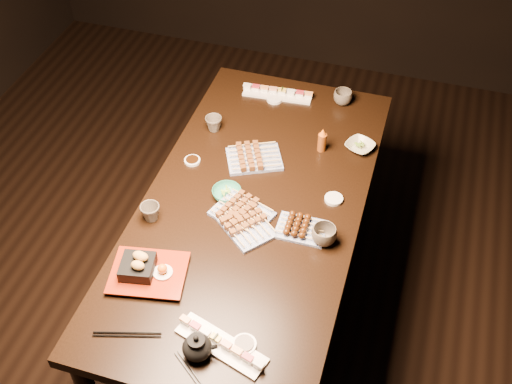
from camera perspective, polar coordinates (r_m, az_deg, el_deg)
ground at (r=3.15m, az=-5.13°, el=-13.49°), size 5.00×5.00×0.00m
dining_table at (r=2.96m, az=-0.28°, el=-6.04°), size 1.27×1.95×0.75m
sushi_platter_near at (r=2.25m, az=-3.12°, el=-13.26°), size 0.35×0.19×0.04m
sushi_platter_far at (r=3.23m, az=1.94°, el=8.91°), size 0.35×0.12×0.04m
yakitori_plate_center at (r=2.61m, az=-1.27°, el=-1.63°), size 0.28×0.24×0.06m
yakitori_plate_right at (r=2.57m, az=-0.89°, el=-2.74°), size 0.28×0.27×0.06m
yakitori_plate_left at (r=2.85m, az=-0.16°, el=3.27°), size 0.29×0.26×0.06m
tsukune_plate at (r=2.56m, az=4.06°, el=-3.07°), size 0.20×0.15×0.05m
edamame_bowl_green at (r=2.69m, az=-2.62°, el=-0.12°), size 0.16×0.16×0.04m
edamame_bowl_cream at (r=2.95m, az=9.22°, el=4.03°), size 0.17×0.17×0.03m
tempura_tray at (r=2.43m, az=-9.63°, el=-6.60°), size 0.32×0.27×0.10m
teacup_near_left at (r=2.63m, az=-9.36°, el=-1.81°), size 0.11×0.11×0.07m
teacup_mid_right at (r=2.52m, az=6.06°, el=-3.85°), size 0.14×0.14×0.08m
teacup_far_left at (r=3.01m, az=-3.78°, el=6.07°), size 0.08×0.08×0.07m
teacup_far_right at (r=3.19m, az=7.72°, el=8.34°), size 0.11×0.11×0.07m
teapot at (r=2.21m, az=-5.29°, el=-13.44°), size 0.14×0.14×0.10m
condiment_bottle at (r=2.90m, az=5.90°, el=4.65°), size 0.04×0.04×0.12m
sauce_dish_west at (r=2.87m, az=-5.69°, el=2.79°), size 0.08×0.08×0.01m
sauce_dish_east at (r=2.71m, az=6.92°, el=-0.62°), size 0.09×0.09×0.01m
sauce_dish_se at (r=2.26m, az=-1.05°, el=-13.41°), size 0.11×0.11×0.01m
sauce_dish_nw at (r=3.20m, az=1.66°, el=8.26°), size 0.09×0.09×0.01m
chopsticks_near at (r=2.33m, az=-11.39°, el=-12.30°), size 0.24×0.09×0.01m
chopsticks_se at (r=2.22m, az=-5.65°, el=-15.86°), size 0.18×0.14×0.01m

